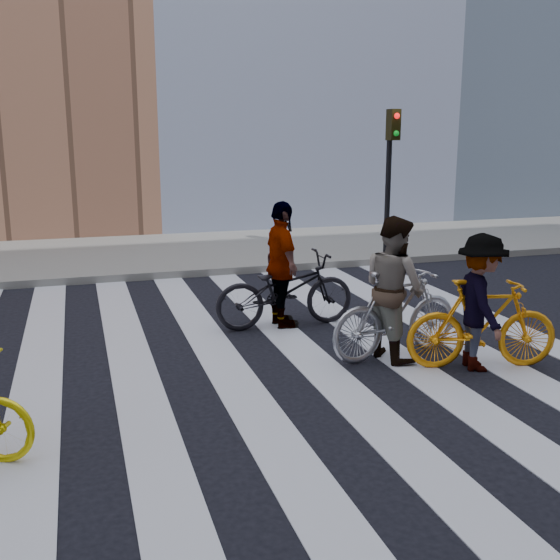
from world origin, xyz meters
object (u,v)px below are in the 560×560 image
bike_dark_rear (285,290)px  rider_right (480,302)px  bike_silver_mid (396,313)px  bike_yellow_right (482,324)px  traffic_signal (391,159)px  rider_rear (282,265)px  rider_mid (394,288)px

bike_dark_rear → rider_right: (1.70, -2.40, 0.28)m
bike_silver_mid → bike_dark_rear: size_ratio=0.91×
rider_right → bike_yellow_right: bearing=-76.1°
traffic_signal → rider_right: bearing=-107.2°
bike_silver_mid → traffic_signal: bearing=-36.3°
traffic_signal → rider_rear: traffic_signal is taller
bike_silver_mid → rider_rear: size_ratio=1.03×
traffic_signal → bike_silver_mid: 6.65m
traffic_signal → bike_yellow_right: 7.00m
rider_mid → rider_right: 1.06m
bike_dark_rear → rider_mid: rider_mid is taller
bike_dark_rear → bike_yellow_right: bearing=-144.6°
rider_mid → traffic_signal: bearing=-36.7°
rider_mid → rider_rear: rider_rear is taller
traffic_signal → bike_silver_mid: traffic_signal is taller
bike_yellow_right → bike_dark_rear: bearing=50.1°
rider_right → rider_mid: bearing=63.7°
rider_rear → bike_yellow_right: bearing=-143.9°
bike_yellow_right → bike_silver_mid: bearing=63.7°
bike_yellow_right → rider_mid: 1.15m
rider_mid → bike_silver_mid: bearing=-100.8°
bike_silver_mid → rider_mid: 0.34m
bike_yellow_right → rider_right: size_ratio=1.11×
traffic_signal → bike_dark_rear: (-3.71, -4.09, -1.72)m
rider_mid → bike_yellow_right: bearing=-139.3°
bike_silver_mid → rider_right: 1.05m
bike_yellow_right → rider_mid: (-0.86, 0.68, 0.36)m
bike_dark_rear → rider_mid: (0.89, -1.71, 0.36)m
bike_silver_mid → bike_dark_rear: bike_silver_mid is taller
bike_silver_mid → rider_right: bearing=-142.8°
bike_dark_rear → rider_mid: bearing=-153.3°
traffic_signal → bike_yellow_right: (-1.96, -6.49, -1.72)m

